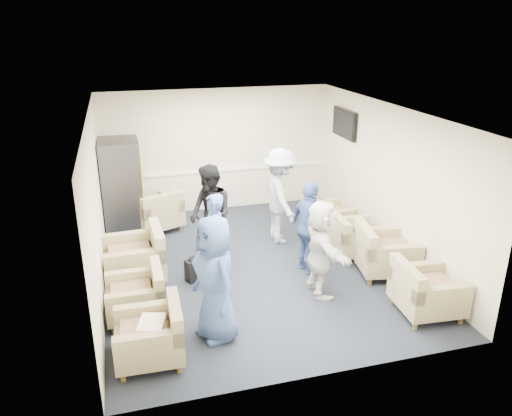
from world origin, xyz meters
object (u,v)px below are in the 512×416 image
object	(u,v)px
person_front_left	(215,279)
armchair_right_midfar	(352,238)
armchair_right_midnear	(382,253)
vending_machine	(122,187)
person_mid_right	(309,228)
armchair_right_far	(328,218)
armchair_left_mid	(139,297)
armchair_right_near	(424,293)
armchair_corner	(157,214)
person_back_left	(211,214)
armchair_left_near	(153,337)
person_front_right	(321,248)
person_mid_left	(214,241)
armchair_left_far	(138,259)
person_back_right	(280,196)

from	to	relation	value
person_front_left	armchair_right_midfar	bearing A→B (deg)	105.15
armchair_right_midnear	vending_machine	xyz separation A→B (m)	(-4.11, 2.98, 0.59)
armchair_right_midnear	person_front_left	world-z (taller)	person_front_left
vending_machine	person_mid_right	xyz separation A→B (m)	(2.94, -2.59, -0.15)
armchair_right_far	person_mid_right	bearing A→B (deg)	139.32
armchair_left_mid	armchair_right_near	distance (m)	4.12
armchair_right_midnear	armchair_right_midfar	size ratio (longest dim) A/B	1.24
armchair_corner	person_back_left	xyz separation A→B (m)	(0.82, -1.63, 0.51)
armchair_corner	person_back_left	bearing A→B (deg)	94.12
armchair_left_near	person_front_right	bearing A→B (deg)	111.90
person_front_left	person_front_right	size ratio (longest dim) A/B	1.13
armchair_right_midnear	armchair_right_far	world-z (taller)	armchair_right_midnear
armchair_right_midnear	person_front_right	distance (m)	1.37
armchair_right_midnear	person_mid_left	bearing A→B (deg)	92.47
vending_machine	person_mid_right	distance (m)	3.92
person_mid_left	person_front_right	size ratio (longest dim) A/B	1.00
armchair_right_midnear	armchair_left_mid	bearing A→B (deg)	103.59
person_front_left	person_front_right	bearing A→B (deg)	94.18
armchair_right_midfar	person_front_left	size ratio (longest dim) A/B	0.49
person_mid_right	person_front_left	bearing A→B (deg)	116.51
armchair_right_midfar	armchair_corner	distance (m)	3.94
armchair_left_far	person_back_left	world-z (taller)	person_back_left
armchair_right_midnear	person_back_right	distance (m)	2.20
armchair_right_midnear	person_mid_right	distance (m)	1.31
armchair_left_far	vending_machine	distance (m)	2.19
vending_machine	person_back_left	distance (m)	2.24
armchair_right_midfar	armchair_left_far	bearing A→B (deg)	90.73
person_mid_left	vending_machine	bearing A→B (deg)	-153.06
armchair_left_near	vending_machine	bearing A→B (deg)	-175.56
armchair_left_mid	armchair_right_midnear	world-z (taller)	armchair_right_midnear
armchair_right_far	armchair_left_near	bearing A→B (deg)	123.92
armchair_right_midfar	armchair_right_far	bearing A→B (deg)	2.12
armchair_left_far	armchair_right_far	bearing A→B (deg)	102.62
armchair_corner	person_back_left	size ratio (longest dim) A/B	0.68
vending_machine	person_back_left	xyz separation A→B (m)	(1.44, -1.72, -0.08)
person_back_right	person_mid_right	world-z (taller)	person_back_right
person_front_left	person_mid_left	distance (m)	1.41
armchair_right_far	vending_machine	bearing A→B (deg)	67.92
armchair_corner	person_front_left	size ratio (longest dim) A/B	0.68
armchair_right_near	person_back_right	bearing A→B (deg)	26.27
armchair_left_far	armchair_right_midfar	size ratio (longest dim) A/B	1.15
person_back_left	person_mid_right	bearing A→B (deg)	41.40
person_front_left	person_back_left	xyz separation A→B (m)	(0.37, 2.29, 0.00)
vending_machine	armchair_right_near	bearing A→B (deg)	-46.23
armchair_right_midnear	armchair_corner	distance (m)	4.54
armchair_left_near	person_mid_left	distance (m)	2.06
armchair_right_midnear	person_back_left	world-z (taller)	person_back_left
armchair_right_midfar	armchair_left_near	bearing A→B (deg)	121.25
armchair_corner	person_front_right	size ratio (longest dim) A/B	0.76
armchair_right_midfar	vending_machine	bearing A→B (deg)	62.99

